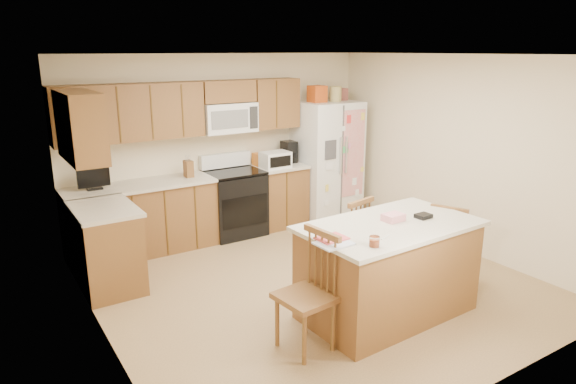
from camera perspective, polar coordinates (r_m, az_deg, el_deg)
ground at (r=5.90m, az=2.80°, el=-10.09°), size 4.50×4.50×0.00m
room_shell at (r=5.43m, az=3.00°, el=3.75°), size 4.60×4.60×2.52m
cabinetry at (r=6.67m, az=-13.08°, el=0.96°), size 3.36×1.56×2.15m
stove at (r=7.28m, az=-5.99°, el=-1.08°), size 0.76×0.65×1.13m
refrigerator at (r=7.93m, az=4.33°, el=3.66°), size 0.90×0.79×2.04m
island at (r=5.17m, az=11.05°, el=-8.38°), size 1.83×1.07×1.04m
windsor_chair_left at (r=4.52m, az=2.20°, el=-11.39°), size 0.48×0.50×1.06m
windsor_chair_back at (r=5.75m, az=6.73°, el=-5.67°), size 0.51×0.50×1.01m
windsor_chair_right at (r=5.92m, az=17.52°, el=-5.93°), size 0.53×0.54×0.96m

